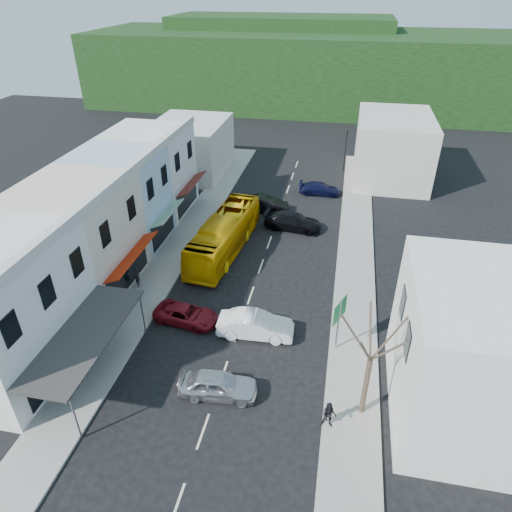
{
  "coord_description": "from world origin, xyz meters",
  "views": [
    {
      "loc": [
        5.68,
        -22.48,
        20.05
      ],
      "look_at": [
        0.0,
        6.0,
        2.2
      ],
      "focal_mm": 32.0,
      "sensor_mm": 36.0,
      "label": 1
    }
  ],
  "objects": [
    {
      "name": "traffic_signal",
      "position": [
        5.8,
        30.86,
        2.5
      ],
      "size": [
        0.51,
        1.0,
        5.0
      ],
      "primitive_type": null,
      "rotation": [
        0.0,
        0.0,
        3.15
      ],
      "color": "black",
      "rests_on": "ground"
    },
    {
      "name": "direction_sign",
      "position": [
        6.4,
        -0.5,
        1.93
      ],
      "size": [
        1.42,
        1.87,
        3.86
      ],
      "primitive_type": null,
      "rotation": [
        0.0,
        0.0,
        -0.39
      ],
      "color": "#10572A",
      "rests_on": "ground"
    },
    {
      "name": "bus",
      "position": [
        -3.46,
        9.78,
        1.55
      ],
      "size": [
        3.65,
        11.79,
        3.1
      ],
      "primitive_type": "imported",
      "rotation": [
        0.0,
        0.0,
        -0.1
      ],
      "color": "#EDAB08",
      "rests_on": "ground"
    },
    {
      "name": "car_silver",
      "position": [
        0.14,
        -5.46,
        0.7
      ],
      "size": [
        4.53,
        2.15,
        1.4
      ],
      "primitive_type": "imported",
      "rotation": [
        0.0,
        0.0,
        1.65
      ],
      "color": "silver",
      "rests_on": "ground"
    },
    {
      "name": "sidewalk_left",
      "position": [
        -7.5,
        10.0,
        0.07
      ],
      "size": [
        3.0,
        52.0,
        0.15
      ],
      "primitive_type": "cube",
      "color": "gray",
      "rests_on": "ground"
    },
    {
      "name": "pedestrian_left",
      "position": [
        -8.5,
        3.38,
        1.0
      ],
      "size": [
        0.59,
        0.71,
        1.7
      ],
      "primitive_type": "imported",
      "rotation": [
        0.0,
        0.0,
        1.95
      ],
      "color": "black",
      "rests_on": "sidewalk_left"
    },
    {
      "name": "ground",
      "position": [
        0.0,
        0.0,
        0.0
      ],
      "size": [
        120.0,
        120.0,
        0.0
      ],
      "primitive_type": "plane",
      "color": "black",
      "rests_on": "ground"
    },
    {
      "name": "distant_block_left",
      "position": [
        -12.0,
        27.0,
        3.0
      ],
      "size": [
        8.0,
        10.0,
        6.0
      ],
      "primitive_type": "cube",
      "color": "#B7B2A8",
      "rests_on": "ground"
    },
    {
      "name": "right_building",
      "position": [
        13.5,
        -4.0,
        4.0
      ],
      "size": [
        8.0,
        9.0,
        8.0
      ],
      "primitive_type": "cube",
      "color": "silver",
      "rests_on": "ground"
    },
    {
      "name": "car_navy_far",
      "position": [
        3.52,
        23.36,
        0.7
      ],
      "size": [
        4.51,
        1.86,
        1.4
      ],
      "primitive_type": "imported",
      "rotation": [
        0.0,
        0.0,
        1.58
      ],
      "color": "black",
      "rests_on": "ground"
    },
    {
      "name": "shopfront_row",
      "position": [
        -12.49,
        5.0,
        4.0
      ],
      "size": [
        8.25,
        30.0,
        8.0
      ],
      "color": "silver",
      "rests_on": "ground"
    },
    {
      "name": "car_black_far",
      "position": [
        -1.58,
        18.08,
        0.7
      ],
      "size": [
        4.43,
        1.88,
        1.4
      ],
      "primitive_type": "imported",
      "rotation": [
        0.0,
        0.0,
        1.55
      ],
      "color": "black",
      "rests_on": "ground"
    },
    {
      "name": "car_white",
      "position": [
        1.2,
        -0.18,
        0.7
      ],
      "size": [
        4.49,
        2.03,
        1.4
      ],
      "primitive_type": "imported",
      "rotation": [
        0.0,
        0.0,
        1.62
      ],
      "color": "silver",
      "rests_on": "ground"
    },
    {
      "name": "street_tree",
      "position": [
        8.0,
        -5.2,
        3.87
      ],
      "size": [
        3.42,
        3.42,
        7.74
      ],
      "primitive_type": null,
      "rotation": [
        0.0,
        0.0,
        0.21
      ],
      "color": "#3D2E23",
      "rests_on": "ground"
    },
    {
      "name": "hillside",
      "position": [
        -1.45,
        65.09,
        6.73
      ],
      "size": [
        80.0,
        26.0,
        14.0
      ],
      "color": "black",
      "rests_on": "ground"
    },
    {
      "name": "sidewalk_right",
      "position": [
        7.5,
        10.0,
        0.07
      ],
      "size": [
        3.0,
        52.0,
        0.15
      ],
      "primitive_type": "cube",
      "color": "gray",
      "rests_on": "ground"
    },
    {
      "name": "car_red",
      "position": [
        -3.65,
        0.22,
        0.7
      ],
      "size": [
        4.82,
        2.51,
        1.4
      ],
      "primitive_type": "imported",
      "rotation": [
        0.0,
        0.0,
        1.43
      ],
      "color": "maroon",
      "rests_on": "ground"
    },
    {
      "name": "car_black_near",
      "position": [
        1.69,
        14.95,
        0.7
      ],
      "size": [
        4.66,
        2.29,
        1.4
      ],
      "primitive_type": "imported",
      "rotation": [
        0.0,
        0.0,
        1.47
      ],
      "color": "black",
      "rests_on": "ground"
    },
    {
      "name": "pedestrian_right",
      "position": [
        6.3,
        -6.5,
        1.0
      ],
      "size": [
        0.72,
        0.47,
        1.7
      ],
      "primitive_type": "imported",
      "rotation": [
        0.0,
        0.0,
        -0.04
      ],
      "color": "black",
      "rests_on": "sidewalk_right"
    },
    {
      "name": "distant_block_right",
      "position": [
        11.0,
        30.0,
        3.5
      ],
      "size": [
        8.0,
        12.0,
        7.0
      ],
      "primitive_type": "cube",
      "color": "#B7B2A8",
      "rests_on": "ground"
    }
  ]
}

